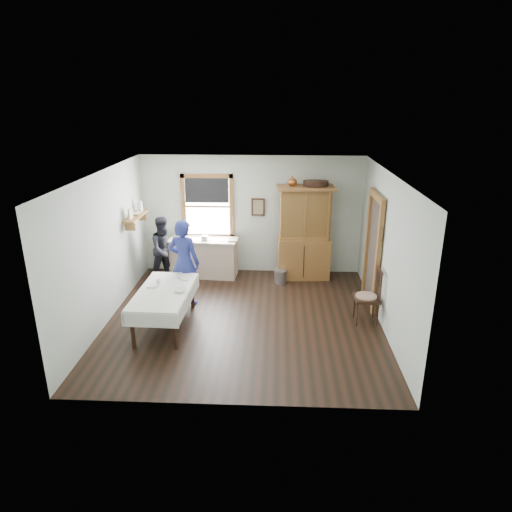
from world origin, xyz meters
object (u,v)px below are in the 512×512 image
Objects in this scene: china_hutch at (304,233)px; figure_dark at (165,252)px; work_counter at (204,257)px; woman_blue at (184,266)px; spindle_chair at (367,296)px; wicker_basket at (283,274)px; pail at (280,276)px; dining_table at (165,308)px.

figure_dark is (-3.06, -0.36, -0.37)m from china_hutch.
china_hutch is 3.10m from figure_dark.
work_counter is at bearing -15.62° from figure_dark.
woman_blue is 1.17× the size of figure_dark.
figure_dark reaches higher than work_counter.
spindle_chair reaches higher than work_counter.
work_counter is 1.12× the size of figure_dark.
figure_dark is (-0.66, 1.14, -0.12)m from woman_blue.
wicker_basket is 2.69m from figure_dark.
figure_dark is at bearing -173.33° from wicker_basket.
figure_dark is (-2.55, -0.01, 0.54)m from pail.
dining_table is at bearing -175.61° from spindle_chair.
china_hutch is at bearing 114.96° from spindle_chair.
china_hutch is 3.64m from dining_table.
spindle_chair is at bearing -62.87° from figure_dark.
spindle_chair is 0.65× the size of woman_blue.
spindle_chair is 3.60× the size of pail.
woman_blue reaches higher than pail.
wicker_basket is (2.13, 2.42, -0.25)m from dining_table.
work_counter reaches higher than pail.
dining_table is 1.09m from woman_blue.
figure_dark is (-0.48, 2.11, 0.33)m from dining_table.
woman_blue is (-3.43, 0.64, 0.28)m from spindle_chair.
china_hutch reaches higher than spindle_chair.
woman_blue reaches higher than dining_table.
china_hutch is at bearing 34.61° from pail.
pail reaches higher than wicker_basket.
spindle_chair is 2.39m from pail.
spindle_chair is 4.47m from figure_dark.
wicker_basket is 0.21× the size of woman_blue.
china_hutch reaches higher than figure_dark.
dining_table is at bearing 95.45° from woman_blue.
china_hutch reaches higher than pail.
figure_dark reaches higher than wicker_basket.
spindle_chair reaches higher than dining_table.
spindle_chair is 2.60m from wicker_basket.
wicker_basket is at bearing -32.75° from figure_dark.
spindle_chair is (3.30, -2.13, 0.08)m from work_counter.
dining_table is 2.19m from figure_dark.
wicker_basket is at bearing 48.68° from dining_table.
woman_blue is (0.18, 0.98, 0.45)m from dining_table.
china_hutch is 2.43m from spindle_chair.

